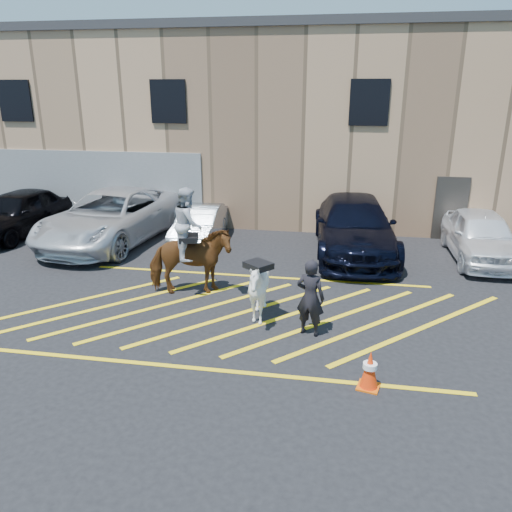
% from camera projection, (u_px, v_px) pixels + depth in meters
% --- Properties ---
extents(ground, '(90.00, 90.00, 0.00)m').
position_uv_depth(ground, '(241.00, 309.00, 12.06)').
color(ground, black).
rests_on(ground, ground).
extents(car_black_suv, '(2.29, 4.90, 1.62)m').
position_uv_depth(car_black_suv, '(18.00, 213.00, 17.91)').
color(car_black_suv, black).
rests_on(car_black_suv, ground).
extents(car_white_pickup, '(3.73, 6.67, 1.76)m').
position_uv_depth(car_white_pickup, '(112.00, 217.00, 17.04)').
color(car_white_pickup, silver).
rests_on(car_white_pickup, ground).
extents(car_silver_sedan, '(1.51, 3.86, 1.25)m').
position_uv_depth(car_silver_sedan, '(200.00, 225.00, 16.99)').
color(car_silver_sedan, '#98A0A6').
rests_on(car_silver_sedan, ground).
extents(car_blue_suv, '(2.87, 6.11, 1.72)m').
position_uv_depth(car_blue_suv, '(354.00, 226.00, 15.97)').
color(car_blue_suv, black).
rests_on(car_blue_suv, ground).
extents(car_white_suv, '(1.81, 4.45, 1.51)m').
position_uv_depth(car_white_suv, '(481.00, 236.00, 15.33)').
color(car_white_suv, white).
rests_on(car_white_suv, ground).
extents(handler, '(0.71, 0.56, 1.70)m').
position_uv_depth(handler, '(310.00, 298.00, 10.57)').
color(handler, black).
rests_on(handler, ground).
extents(warehouse, '(32.42, 10.20, 7.30)m').
position_uv_depth(warehouse, '(293.00, 121.00, 22.08)').
color(warehouse, tan).
rests_on(warehouse, ground).
extents(hatching_zone, '(12.60, 5.12, 0.01)m').
position_uv_depth(hatching_zone, '(239.00, 314.00, 11.78)').
color(hatching_zone, yellow).
rests_on(hatching_zone, ground).
extents(mounted_bay, '(2.28, 1.43, 2.79)m').
position_uv_depth(mounted_bay, '(190.00, 253.00, 12.58)').
color(mounted_bay, brown).
rests_on(mounted_bay, ground).
extents(saddled_white, '(1.79, 1.81, 1.49)m').
position_uv_depth(saddled_white, '(258.00, 289.00, 11.26)').
color(saddled_white, white).
rests_on(saddled_white, ground).
extents(traffic_cone, '(0.46, 0.46, 0.73)m').
position_uv_depth(traffic_cone, '(370.00, 369.00, 8.78)').
color(traffic_cone, '#E35409').
rests_on(traffic_cone, ground).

